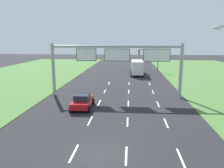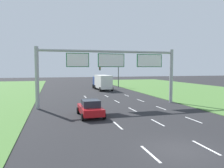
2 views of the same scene
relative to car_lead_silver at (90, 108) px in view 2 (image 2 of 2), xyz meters
name	(u,v)px [view 2 (image 2 of 2)]	position (x,y,z in m)	size (l,w,h in m)	color
ground_plane	(179,150)	(3.32, -9.82, -0.79)	(200.00, 200.00, 0.00)	#262628
lane_dashes_inner_left	(131,137)	(1.57, -6.82, -0.78)	(0.14, 44.40, 0.01)	white
lane_dashes_inner_right	(177,133)	(5.07, -6.82, -0.78)	(0.14, 44.40, 0.01)	white
lane_dashes_slip	(218,129)	(8.57, -6.82, -0.78)	(0.14, 44.40, 0.01)	white
car_lead_silver	(90,108)	(0.00, 0.00, 0.00)	(2.22, 4.23, 1.60)	red
box_truck	(102,82)	(6.66, 24.55, 0.91)	(2.76, 8.64, 3.10)	navy
sign_gantry	(112,65)	(3.59, 5.41, 4.17)	(17.24, 0.44, 7.00)	#9EA0A5
traffic_light_mast	(111,71)	(9.81, 29.36, 3.08)	(4.76, 0.49, 5.60)	#47494F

